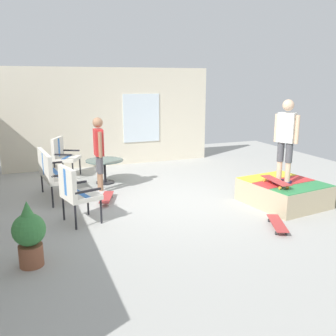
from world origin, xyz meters
The scene contains 13 objects.
ground_plane centered at (0.00, 0.00, -0.05)m, with size 12.00×12.00×0.10m, color #A8A8A3.
house_facade centered at (3.80, 0.49, 1.39)m, with size 0.23×6.00×2.79m.
skate_ramp centered at (-0.97, -1.96, 0.23)m, with size 1.67×2.11×0.47m.
patio_bench centered at (1.06, 2.38, 0.62)m, with size 1.31×0.69×1.02m.
patio_chair_near_house centered at (2.87, 1.98, 0.61)m, with size 0.80×0.77×1.02m.
patio_chair_by_wall centered at (-0.52, 2.11, 0.61)m, with size 0.74×0.69×1.02m.
patio_table centered at (1.88, 1.10, 0.40)m, with size 0.90×0.90×0.57m.
person_watching centered at (1.19, 1.35, 0.97)m, with size 0.48×0.25×1.66m.
person_skater centered at (-1.07, -1.81, 1.41)m, with size 0.43×0.35×1.62m.
skateboard_by_bench centered at (0.47, 1.37, 0.08)m, with size 0.82×0.46×0.10m.
skateboard_spare centered at (-1.98, -1.03, 0.08)m, with size 0.81×0.51×0.10m.
skateboard_on_ramp centered at (-1.13, -1.60, 0.56)m, with size 0.81×0.27×0.10m.
potted_plant centered at (-1.86, 2.89, 0.47)m, with size 0.44×0.44×0.92m.
Camera 1 is at (-6.80, 2.82, 2.46)m, focal length 39.69 mm.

